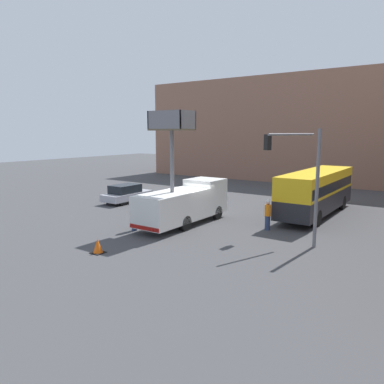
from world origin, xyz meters
TOP-DOWN VIEW (x-y plane):
  - ground_plane at (0.00, 0.00)m, footprint 120.00×120.00m
  - building_backdrop_far at (0.00, 27.25)m, footprint 44.00×10.00m
  - utility_truck at (-0.26, -0.51)m, footprint 2.48×7.45m
  - city_bus at (5.90, 7.10)m, footprint 2.44×10.46m
  - traffic_light_pole at (6.95, -0.14)m, footprint 3.60×3.35m
  - road_worker_near_truck at (-1.83, -3.52)m, footprint 0.38×0.38m
  - road_worker_directing at (4.73, 1.27)m, footprint 0.38×0.38m
  - traffic_cone_near_truck at (-0.32, -7.68)m, footprint 0.62×0.62m
  - parked_car_curbside at (-8.87, 2.93)m, footprint 1.87×4.50m

SIDE VIEW (x-z plane):
  - ground_plane at x=0.00m, z-range 0.00..0.00m
  - traffic_cone_near_truck at x=-0.32m, z-range -0.02..0.69m
  - parked_car_curbside at x=-8.87m, z-range 0.00..1.54m
  - road_worker_near_truck at x=-1.83m, z-range 0.00..1.86m
  - road_worker_directing at x=4.73m, z-range 0.01..1.93m
  - utility_truck at x=-0.26m, z-range -2.02..5.14m
  - city_bus at x=5.90m, z-range 0.28..3.46m
  - traffic_light_pole at x=6.95m, z-range 1.09..7.18m
  - building_backdrop_far at x=0.00m, z-range 0.00..12.59m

